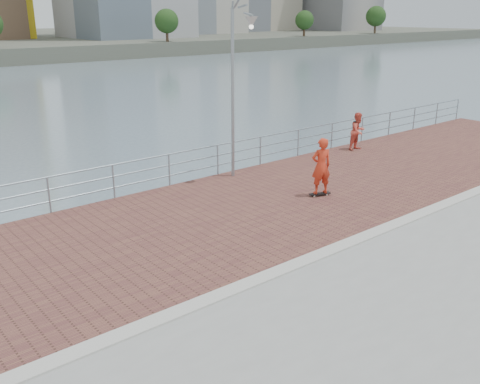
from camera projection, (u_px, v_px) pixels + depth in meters
water at (292, 340)px, 13.07m from camera, size 400.00×400.00×0.00m
brick_lane at (204, 221)px, 15.05m from camera, size 40.00×6.80×0.02m
curb at (295, 265)px, 12.42m from camera, size 40.00×0.40×0.06m
guardrail at (142, 172)px, 17.32m from camera, size 39.06×0.06×1.13m
street_lamp at (241, 60)px, 17.60m from camera, size 0.42×1.22×5.77m
skateboard at (320, 194)px, 17.11m from camera, size 0.72×0.42×0.08m
skateboarder at (321, 166)px, 16.81m from camera, size 0.77×0.63×1.80m
bystander at (358, 131)px, 22.60m from camera, size 0.79×0.62×1.59m
shoreline_trees at (1, 21)px, 77.48m from camera, size 169.75×4.85×6.47m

